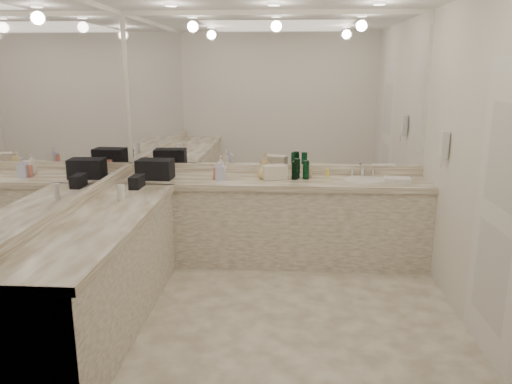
# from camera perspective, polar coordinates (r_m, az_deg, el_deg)

# --- Properties ---
(floor) EXTENTS (3.20, 3.20, 0.00)m
(floor) POSITION_cam_1_polar(r_m,az_deg,el_deg) (4.37, 1.43, -13.60)
(floor) COLOR beige
(floor) RESTS_ON ground
(wall_back) EXTENTS (3.20, 0.02, 2.60)m
(wall_back) POSITION_cam_1_polar(r_m,az_deg,el_deg) (5.42, 2.09, 6.32)
(wall_back) COLOR silver
(wall_back) RESTS_ON floor
(wall_left) EXTENTS (0.02, 3.00, 2.60)m
(wall_left) POSITION_cam_1_polar(r_m,az_deg,el_deg) (4.30, -20.34, 3.44)
(wall_left) COLOR silver
(wall_left) RESTS_ON floor
(wall_right) EXTENTS (0.02, 3.00, 2.60)m
(wall_right) POSITION_cam_1_polar(r_m,az_deg,el_deg) (4.20, 23.94, 2.88)
(wall_right) COLOR silver
(wall_right) RESTS_ON floor
(vanity_back_base) EXTENTS (3.20, 0.60, 0.84)m
(vanity_back_base) POSITION_cam_1_polar(r_m,az_deg,el_deg) (5.32, 1.93, -3.56)
(vanity_back_base) COLOR silver
(vanity_back_base) RESTS_ON floor
(vanity_back_top) EXTENTS (3.20, 0.64, 0.06)m
(vanity_back_top) POSITION_cam_1_polar(r_m,az_deg,el_deg) (5.19, 1.97, 1.15)
(vanity_back_top) COLOR silver
(vanity_back_top) RESTS_ON vanity_back_base
(vanity_left_base) EXTENTS (0.60, 2.40, 0.84)m
(vanity_left_base) POSITION_cam_1_polar(r_m,az_deg,el_deg) (4.16, -17.12, -9.29)
(vanity_left_base) COLOR silver
(vanity_left_base) RESTS_ON floor
(vanity_left_top) EXTENTS (0.64, 2.42, 0.06)m
(vanity_left_top) POSITION_cam_1_polar(r_m,az_deg,el_deg) (4.01, -17.45, -3.37)
(vanity_left_top) COLOR silver
(vanity_left_top) RESTS_ON vanity_left_base
(backsplash_back) EXTENTS (3.20, 0.04, 0.10)m
(backsplash_back) POSITION_cam_1_polar(r_m,az_deg,el_deg) (5.46, 2.06, 2.64)
(backsplash_back) COLOR silver
(backsplash_back) RESTS_ON vanity_back_top
(backsplash_left) EXTENTS (0.04, 3.00, 0.10)m
(backsplash_left) POSITION_cam_1_polar(r_m,az_deg,el_deg) (4.36, -19.71, -1.07)
(backsplash_left) COLOR silver
(backsplash_left) RESTS_ON vanity_left_top
(mirror_back) EXTENTS (3.12, 0.01, 1.55)m
(mirror_back) POSITION_cam_1_polar(r_m,az_deg,el_deg) (5.36, 2.14, 11.33)
(mirror_back) COLOR white
(mirror_back) RESTS_ON wall_back
(mirror_left) EXTENTS (0.01, 2.92, 1.55)m
(mirror_left) POSITION_cam_1_polar(r_m,az_deg,el_deg) (4.24, -20.73, 9.76)
(mirror_left) COLOR white
(mirror_left) RESTS_ON wall_left
(sink) EXTENTS (0.44, 0.44, 0.03)m
(sink) POSITION_cam_1_polar(r_m,az_deg,el_deg) (5.26, 12.38, 1.27)
(sink) COLOR white
(sink) RESTS_ON vanity_back_top
(faucet) EXTENTS (0.24, 0.16, 0.14)m
(faucet) POSITION_cam_1_polar(r_m,az_deg,el_deg) (5.44, 12.09, 2.53)
(faucet) COLOR silver
(faucet) RESTS_ON vanity_back_top
(wall_phone) EXTENTS (0.06, 0.10, 0.24)m
(wall_phone) POSITION_cam_1_polar(r_m,az_deg,el_deg) (4.83, 20.68, 5.09)
(wall_phone) COLOR white
(wall_phone) RESTS_ON wall_right
(door) EXTENTS (0.02, 0.82, 2.10)m
(door) POSITION_cam_1_polar(r_m,az_deg,el_deg) (3.80, 25.94, -2.29)
(door) COLOR white
(door) RESTS_ON wall_right
(black_toiletry_bag) EXTENTS (0.37, 0.25, 0.21)m
(black_toiletry_bag) POSITION_cam_1_polar(r_m,az_deg,el_deg) (5.29, -11.45, 2.59)
(black_toiletry_bag) COLOR black
(black_toiletry_bag) RESTS_ON vanity_back_top
(black_bag_spill) EXTENTS (0.11, 0.22, 0.12)m
(black_bag_spill) POSITION_cam_1_polar(r_m,az_deg,el_deg) (4.93, -13.47, 1.14)
(black_bag_spill) COLOR black
(black_bag_spill) RESTS_ON vanity_left_top
(cream_cosmetic_case) EXTENTS (0.28, 0.22, 0.14)m
(cream_cosmetic_case) POSITION_cam_1_polar(r_m,az_deg,el_deg) (5.17, 2.10, 2.25)
(cream_cosmetic_case) COLOR beige
(cream_cosmetic_case) RESTS_ON vanity_back_top
(hand_towel) EXTENTS (0.28, 0.21, 0.04)m
(hand_towel) POSITION_cam_1_polar(r_m,az_deg,el_deg) (5.26, 15.85, 1.37)
(hand_towel) COLOR white
(hand_towel) RESTS_ON vanity_back_top
(lotion_left) EXTENTS (0.06, 0.06, 0.14)m
(lotion_left) POSITION_cam_1_polar(r_m,az_deg,el_deg) (4.49, -15.17, -0.04)
(lotion_left) COLOR white
(lotion_left) RESTS_ON vanity_left_top
(soap_bottle_a) EXTENTS (0.11, 0.11, 0.22)m
(soap_bottle_a) POSITION_cam_1_polar(r_m,az_deg,el_deg) (5.30, -4.04, 2.95)
(soap_bottle_a) COLOR white
(soap_bottle_a) RESTS_ON vanity_back_top
(soap_bottle_b) EXTENTS (0.10, 0.10, 0.21)m
(soap_bottle_b) POSITION_cam_1_polar(r_m,az_deg,el_deg) (5.14, -4.05, 2.56)
(soap_bottle_b) COLOR silver
(soap_bottle_b) RESTS_ON vanity_back_top
(soap_bottle_c) EXTENTS (0.18, 0.18, 0.18)m
(soap_bottle_c) POSITION_cam_1_polar(r_m,az_deg,el_deg) (5.19, 0.87, 2.49)
(soap_bottle_c) COLOR #E5C67C
(soap_bottle_c) RESTS_ON vanity_back_top
(green_bottle_0) EXTENTS (0.07, 0.07, 0.19)m
(green_bottle_0) POSITION_cam_1_polar(r_m,az_deg,el_deg) (5.20, 5.73, 2.55)
(green_bottle_0) COLOR #0B4926
(green_bottle_0) RESTS_ON vanity_back_top
(green_bottle_1) EXTENTS (0.06, 0.06, 0.19)m
(green_bottle_1) POSITION_cam_1_polar(r_m,az_deg,el_deg) (5.28, 4.71, 2.72)
(green_bottle_1) COLOR #0B4926
(green_bottle_1) RESTS_ON vanity_back_top
(green_bottle_2) EXTENTS (0.06, 0.06, 0.21)m
(green_bottle_2) POSITION_cam_1_polar(r_m,az_deg,el_deg) (5.23, 4.71, 2.71)
(green_bottle_2) COLOR #0B4926
(green_bottle_2) RESTS_ON vanity_back_top
(green_bottle_3) EXTENTS (0.07, 0.07, 0.19)m
(green_bottle_3) POSITION_cam_1_polar(r_m,az_deg,el_deg) (5.17, 4.46, 2.48)
(green_bottle_3) COLOR #0B4926
(green_bottle_3) RESTS_ON vanity_back_top
(amenity_bottle_0) EXTENTS (0.05, 0.05, 0.12)m
(amenity_bottle_0) POSITION_cam_1_polar(r_m,az_deg,el_deg) (5.19, -4.66, 2.15)
(amenity_bottle_0) COLOR #E57F66
(amenity_bottle_0) RESTS_ON vanity_back_top
(amenity_bottle_1) EXTENTS (0.06, 0.06, 0.10)m
(amenity_bottle_1) POSITION_cam_1_polar(r_m,az_deg,el_deg) (5.50, -11.55, 2.47)
(amenity_bottle_1) COLOR #E57F66
(amenity_bottle_1) RESTS_ON vanity_back_top
(amenity_bottle_2) EXTENTS (0.04, 0.04, 0.09)m
(amenity_bottle_2) POSITION_cam_1_polar(r_m,az_deg,el_deg) (5.31, 6.19, 2.20)
(amenity_bottle_2) COLOR #E0B28C
(amenity_bottle_2) RESTS_ON vanity_back_top
(amenity_bottle_3) EXTENTS (0.06, 0.06, 0.10)m
(amenity_bottle_3) POSITION_cam_1_polar(r_m,az_deg,el_deg) (5.23, 2.57, 2.13)
(amenity_bottle_3) COLOR #3F3F4C
(amenity_bottle_3) RESTS_ON vanity_back_top
(amenity_bottle_4) EXTENTS (0.04, 0.04, 0.09)m
(amenity_bottle_4) POSITION_cam_1_polar(r_m,az_deg,el_deg) (5.32, 8.13, 2.15)
(amenity_bottle_4) COLOR #F2D84C
(amenity_bottle_4) RESTS_ON vanity_back_top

